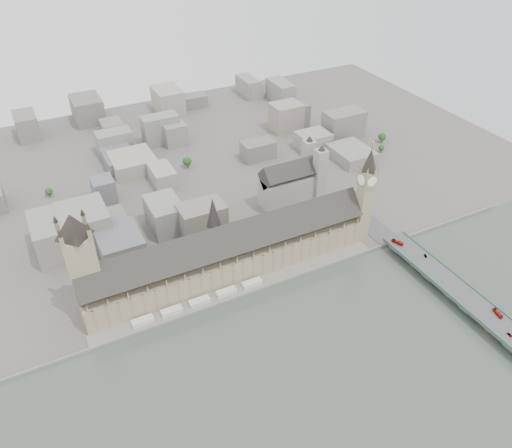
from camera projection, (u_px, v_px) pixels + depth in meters
name	position (u px, v px, depth m)	size (l,w,h in m)	color
ground	(238.00, 285.00, 447.35)	(900.00, 900.00, 0.00)	#595651
river_thames	(346.00, 438.00, 328.51)	(600.00, 600.00, 0.00)	#445047
embankment_wall	(246.00, 294.00, 435.67)	(600.00, 1.50, 3.00)	gray
river_terrace	(242.00, 289.00, 441.36)	(270.00, 15.00, 2.00)	gray
terrace_tents	(200.00, 301.00, 425.28)	(118.00, 7.00, 4.00)	silver
palace_of_westminster	(229.00, 253.00, 448.17)	(265.00, 40.73, 55.44)	tan
elizabeth_tower	(366.00, 189.00, 469.53)	(17.00, 17.00, 107.50)	tan
victoria_tower	(82.00, 261.00, 388.82)	(30.00, 30.00, 100.00)	tan
central_tower	(214.00, 221.00, 428.31)	(13.00, 13.00, 48.00)	#84755B
westminster_bridge	(446.00, 284.00, 440.73)	(25.00, 325.00, 10.25)	#474749
bridge_parapets	(487.00, 313.00, 405.33)	(25.00, 235.00, 1.15)	#38674F
westminster_abbey	(293.00, 183.00, 541.69)	(68.00, 36.00, 64.00)	gray
city_skyline_inland	(153.00, 152.00, 612.62)	(720.00, 360.00, 38.00)	gray
park_trees	(202.00, 245.00, 482.48)	(110.00, 30.00, 15.00)	#183F16
red_bus_north	(397.00, 242.00, 478.54)	(2.77, 11.85, 3.30)	#AB1813
red_bus_south	(498.00, 313.00, 403.69)	(2.52, 10.78, 3.00)	#9C2413
car_silver	(425.00, 256.00, 463.42)	(1.54, 4.40, 1.45)	gray
car_grey	(510.00, 335.00, 386.13)	(2.16, 4.68, 1.30)	gray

